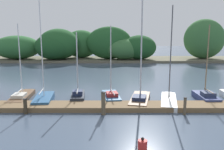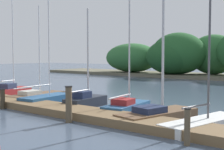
# 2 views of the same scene
# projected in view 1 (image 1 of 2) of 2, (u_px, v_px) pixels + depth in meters

# --- Properties ---
(dock_pier) EXTENTS (29.07, 1.80, 0.35)m
(dock_pier) POSITION_uv_depth(u_px,v_px,m) (72.00, 106.00, 17.48)
(dock_pier) COLOR brown
(dock_pier) RESTS_ON ground
(far_shore) EXTENTS (57.91, 8.78, 7.47)m
(far_shore) POSITION_uv_depth(u_px,v_px,m) (98.00, 46.00, 43.66)
(far_shore) COLOR #66604C
(far_shore) RESTS_ON ground
(sailboat_3) EXTENTS (1.47, 4.42, 6.06)m
(sailboat_3) POSITION_uv_depth(u_px,v_px,m) (21.00, 96.00, 19.83)
(sailboat_3) COLOR brown
(sailboat_3) RESTS_ON ground
(sailboat_4) EXTENTS (1.63, 3.70, 8.32)m
(sailboat_4) POSITION_uv_depth(u_px,v_px,m) (43.00, 98.00, 19.04)
(sailboat_4) COLOR #285684
(sailboat_4) RESTS_ON ground
(sailboat_5) EXTENTS (1.26, 3.01, 5.42)m
(sailboat_5) POSITION_uv_depth(u_px,v_px,m) (77.00, 96.00, 19.57)
(sailboat_5) COLOR #232833
(sailboat_5) RESTS_ON ground
(sailboat_6) EXTENTS (1.62, 3.65, 5.89)m
(sailboat_6) POSITION_uv_depth(u_px,v_px,m) (110.00, 96.00, 19.78)
(sailboat_6) COLOR #285684
(sailboat_6) RESTS_ON ground
(sailboat_7) EXTENTS (2.15, 4.46, 7.81)m
(sailboat_7) POSITION_uv_depth(u_px,v_px,m) (139.00, 98.00, 19.03)
(sailboat_7) COLOR brown
(sailboat_7) RESTS_ON ground
(sailboat_8) EXTENTS (1.97, 4.58, 7.35)m
(sailboat_8) POSITION_uv_depth(u_px,v_px,m) (168.00, 99.00, 18.87)
(sailboat_8) COLOR white
(sailboat_8) RESTS_ON ground
(sailboat_9) EXTENTS (1.33, 3.31, 5.97)m
(sailboat_9) POSITION_uv_depth(u_px,v_px,m) (204.00, 96.00, 19.58)
(sailboat_9) COLOR navy
(sailboat_9) RESTS_ON ground
(mooring_piling_2) EXTENTS (0.28, 0.28, 1.06)m
(mooring_piling_2) POSITION_uv_depth(u_px,v_px,m) (24.00, 106.00, 16.34)
(mooring_piling_2) COLOR #3D3323
(mooring_piling_2) RESTS_ON ground
(mooring_piling_3) EXTENTS (0.32, 0.32, 1.56)m
(mooring_piling_3) POSITION_uv_depth(u_px,v_px,m) (102.00, 103.00, 16.16)
(mooring_piling_3) COLOR brown
(mooring_piling_3) RESTS_ON ground
(mooring_piling_4) EXTENTS (0.22, 0.22, 1.20)m
(mooring_piling_4) POSITION_uv_depth(u_px,v_px,m) (184.00, 106.00, 16.18)
(mooring_piling_4) COLOR brown
(mooring_piling_4) RESTS_ON ground
(channel_buoy_0) EXTENTS (0.45, 0.45, 0.59)m
(channel_buoy_0) POSITION_uv_depth(u_px,v_px,m) (142.00, 144.00, 11.60)
(channel_buoy_0) COLOR red
(channel_buoy_0) RESTS_ON ground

